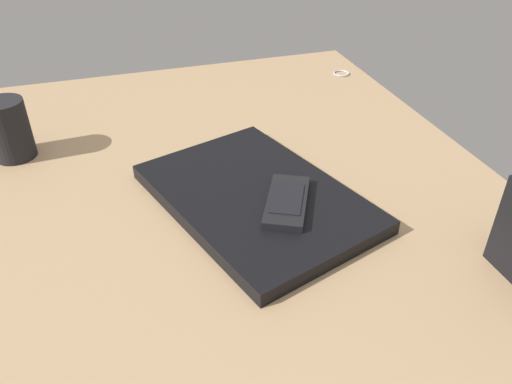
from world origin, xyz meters
TOP-DOWN VIEW (x-y plane):
  - desk_surface at (0.00, 0.00)cm, footprint 120.00×80.00cm
  - laptop_closed at (-4.28, 1.69)cm, footprint 38.42×31.63cm
  - cell_phone_on_laptop at (-0.11, 4.72)cm, footprint 12.83×9.98cm
  - pen_cup at (-28.90, -31.78)cm, footprint 6.52×6.52cm
  - key_ring at (-45.39, 34.60)cm, footprint 3.56×3.56cm

SIDE VIEW (x-z plane):
  - desk_surface at x=0.00cm, z-range 0.00..3.00cm
  - key_ring at x=-45.39cm, z-range 3.00..3.36cm
  - laptop_closed at x=-4.28cm, z-range 3.00..5.07cm
  - cell_phone_on_laptop at x=-0.11cm, z-range 5.03..6.22cm
  - pen_cup at x=-28.90cm, z-range 3.00..12.76cm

